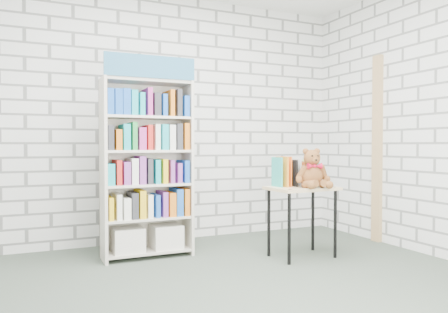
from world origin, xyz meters
name	(u,v)px	position (x,y,z in m)	size (l,w,h in m)	color
ground	(237,295)	(0.00, 0.00, 0.00)	(4.50, 4.50, 0.00)	#3D483D
room_shell	(237,48)	(0.00, 0.00, 1.78)	(4.52, 4.02, 2.81)	silver
bookshelf	(147,167)	(-0.32, 1.36, 0.88)	(0.86, 0.33, 1.93)	beige
display_table	(302,197)	(1.05, 0.72, 0.59)	(0.65, 0.47, 0.69)	#D9B682
table_books	(296,173)	(1.05, 0.82, 0.82)	(0.45, 0.21, 0.26)	teal
teddy_bear	(313,172)	(1.11, 0.62, 0.84)	(0.35, 0.33, 0.38)	brown
door_trim	(377,149)	(2.23, 0.95, 1.05)	(0.05, 0.12, 2.10)	tan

